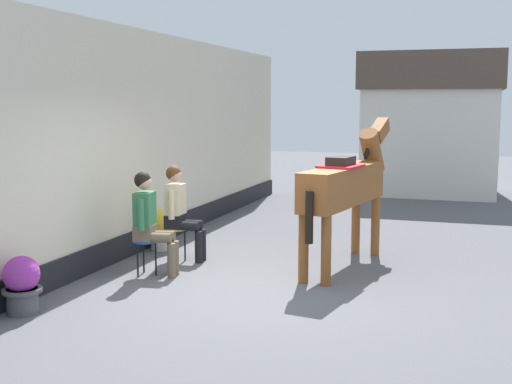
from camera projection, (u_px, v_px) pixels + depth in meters
The scene contains 8 objects.
ground_plane at pixel (313, 242), 11.11m from camera, with size 40.00×40.00×0.00m, color #56565B.
pub_facade_wall at pixel (129, 152), 10.28m from camera, with size 0.34×14.00×3.40m.
distant_cottage at pixel (431, 122), 16.87m from camera, with size 3.40×2.60×3.50m.
seated_visitor_near at pixel (149, 218), 8.89m from camera, with size 0.61×0.49×1.39m.
seated_visitor_far at pixel (180, 208), 9.74m from camera, with size 0.61×0.49×1.39m.
saddled_horse_center at pixel (346, 185), 9.36m from camera, with size 0.82×2.97×2.06m.
flower_planter_near at pixel (22, 284), 7.32m from camera, with size 0.43×0.43×0.64m.
flower_planter_far at pixel (162, 228), 10.54m from camera, with size 0.43×0.43×0.64m.
Camera 1 is at (2.50, -7.65, 2.29)m, focal length 47.26 mm.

